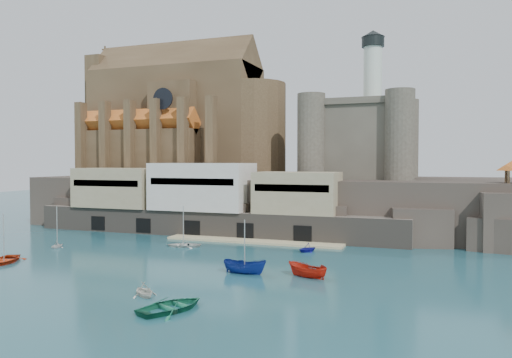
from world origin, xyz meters
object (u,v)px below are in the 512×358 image
object	(u,v)px
castle_keep	(361,136)
boat_0	(4,262)
church	(182,123)
boat_1	(144,296)
boat_2	(245,273)

from	to	relation	value
castle_keep	boat_0	xyz separation A→B (m)	(-39.02, -49.94, -18.31)
church	boat_1	distance (m)	68.33
boat_0	boat_1	bearing A→B (deg)	-41.21
boat_1	boat_2	bearing A→B (deg)	10.05
castle_keep	boat_0	size ratio (longest dim) A/B	4.63
castle_keep	boat_2	size ratio (longest dim) A/B	5.38
castle_keep	boat_1	bearing A→B (deg)	-102.31
castle_keep	boat_0	distance (m)	65.97
castle_keep	boat_1	distance (m)	61.81
boat_1	castle_keep	bearing A→B (deg)	21.73
boat_1	boat_2	size ratio (longest dim) A/B	0.61
church	castle_keep	distance (m)	40.39
church	boat_1	xyz separation A→B (m)	(27.63, -58.45, -22.13)
castle_keep	boat_0	world-z (taller)	castle_keep
castle_keep	boat_2	distance (m)	49.06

